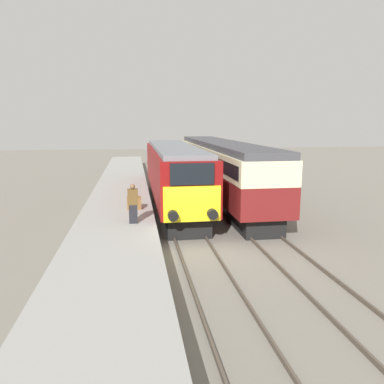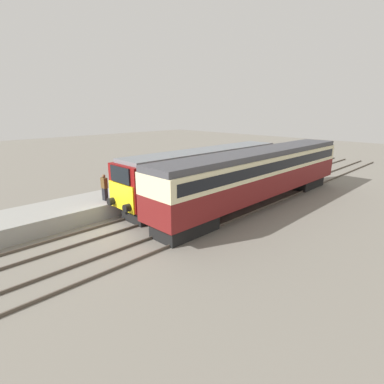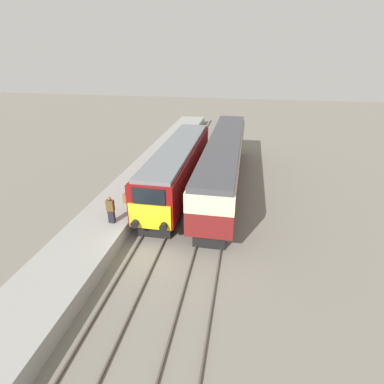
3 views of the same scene
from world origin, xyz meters
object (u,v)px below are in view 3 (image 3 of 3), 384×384
at_px(person_on_platform, 111,210).
at_px(locomotive, 178,166).
at_px(luggage_crate, 129,198).
at_px(passenger_carriage, 224,158).

bearing_deg(person_on_platform, locomotive, 70.32).
height_order(person_on_platform, luggage_crate, person_on_platform).
bearing_deg(person_on_platform, passenger_carriage, 56.09).
bearing_deg(passenger_carriage, person_on_platform, -123.91).
bearing_deg(locomotive, luggage_crate, -119.89).
distance_m(person_on_platform, luggage_crate, 2.78).
relative_size(locomotive, person_on_platform, 8.83).
bearing_deg(luggage_crate, locomotive, 60.11).
bearing_deg(passenger_carriage, locomotive, -152.35).
xyz_separation_m(person_on_platform, luggage_crate, (0.04, 2.72, -0.55)).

